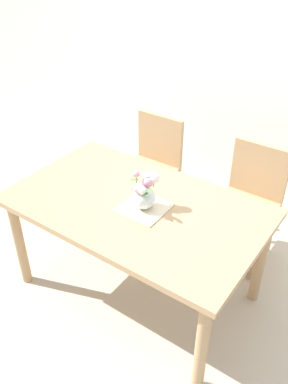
# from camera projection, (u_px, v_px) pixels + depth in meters

# --- Properties ---
(ground_plane) EXTENTS (12.00, 12.00, 0.00)m
(ground_plane) POSITION_uv_depth(u_px,v_px,m) (137.00, 288.00, 2.96)
(ground_plane) COLOR #B7AD99
(back_wall) EXTENTS (7.00, 0.10, 2.80)m
(back_wall) POSITION_uv_depth(u_px,v_px,m) (254.00, 41.00, 3.25)
(back_wall) COLOR silver
(back_wall) RESTS_ON ground_plane
(dining_table) EXTENTS (1.58, 0.96, 0.75)m
(dining_table) POSITION_uv_depth(u_px,v_px,m) (136.00, 215.00, 2.59)
(dining_table) COLOR tan
(dining_table) RESTS_ON ground_plane
(chair_left) EXTENTS (0.42, 0.42, 0.90)m
(chair_left) POSITION_uv_depth(u_px,v_px,m) (152.00, 162.00, 3.43)
(chair_left) COLOR tan
(chair_left) RESTS_ON ground_plane
(chair_right) EXTENTS (0.42, 0.42, 0.90)m
(chair_right) POSITION_uv_depth(u_px,v_px,m) (250.00, 196.00, 3.02)
(chair_right) COLOR tan
(chair_right) RESTS_ON ground_plane
(placemat) EXTENTS (0.28, 0.28, 0.01)m
(placemat) POSITION_uv_depth(u_px,v_px,m) (144.00, 208.00, 2.49)
(placemat) COLOR beige
(placemat) RESTS_ON dining_table
(flower_vase) EXTENTS (0.21, 0.17, 0.24)m
(flower_vase) POSITION_uv_depth(u_px,v_px,m) (145.00, 192.00, 2.44)
(flower_vase) COLOR silver
(flower_vase) RESTS_ON placemat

